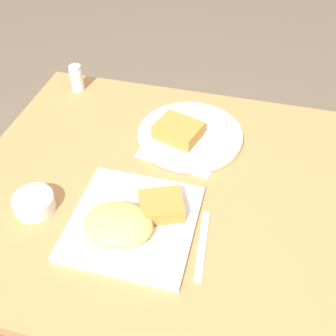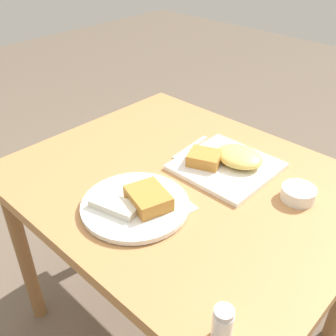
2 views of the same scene
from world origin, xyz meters
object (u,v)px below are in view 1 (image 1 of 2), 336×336
(sauce_ramekin, at_px, (34,203))
(butter_knife, at_px, (202,245))
(plate_square_near, at_px, (131,221))
(salt_shaker, at_px, (77,79))
(plate_oval_far, at_px, (188,132))

(sauce_ramekin, bearing_deg, butter_knife, -0.73)
(plate_square_near, distance_m, butter_knife, 0.16)
(plate_square_near, relative_size, butter_knife, 1.52)
(salt_shaker, xyz_separation_m, butter_knife, (0.50, -0.49, -0.03))
(sauce_ramekin, distance_m, salt_shaker, 0.49)
(salt_shaker, bearing_deg, sauce_ramekin, -77.98)
(plate_square_near, xyz_separation_m, butter_knife, (0.16, -0.01, -0.02))
(salt_shaker, bearing_deg, plate_square_near, -54.87)
(plate_oval_far, bearing_deg, plate_square_near, -99.66)
(plate_square_near, relative_size, sauce_ramekin, 2.92)
(plate_square_near, xyz_separation_m, salt_shaker, (-0.34, 0.48, 0.01))
(plate_square_near, bearing_deg, salt_shaker, 125.13)
(salt_shaker, height_order, butter_knife, salt_shaker)
(sauce_ramekin, xyz_separation_m, salt_shaker, (-0.10, 0.48, 0.02))
(plate_oval_far, relative_size, salt_shaker, 3.54)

